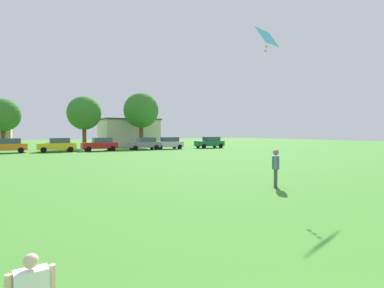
{
  "coord_description": "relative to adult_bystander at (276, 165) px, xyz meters",
  "views": [
    {
      "loc": [
        -2.52,
        -0.44,
        2.38
      ],
      "look_at": [
        2.25,
        8.68,
        2.0
      ],
      "focal_mm": 29.78,
      "sensor_mm": 36.0,
      "label": 1
    }
  ],
  "objects": [
    {
      "name": "ground_plane",
      "position": [
        -6.99,
        20.03,
        -0.97
      ],
      "size": [
        160.0,
        160.0,
        0.0
      ],
      "primitive_type": "plane",
      "color": "#42842D"
    },
    {
      "name": "adult_bystander",
      "position": [
        0.0,
        0.0,
        0.0
      ],
      "size": [
        0.59,
        0.6,
        1.64
      ],
      "rotation": [
        0.0,
        0.0,
        3.95
      ],
      "color": "#4C4C51",
      "rests_on": "ground"
    },
    {
      "name": "kite",
      "position": [
        1.17,
        1.99,
        6.08
      ],
      "size": [
        1.51,
        1.05,
        1.17
      ],
      "color": "#3FBFE5"
    },
    {
      "name": "parked_car_orange_1",
      "position": [
        -11.41,
        31.48,
        -0.11
      ],
      "size": [
        4.3,
        2.02,
        1.68
      ],
      "rotation": [
        0.0,
        0.0,
        3.14
      ],
      "color": "orange",
      "rests_on": "ground"
    },
    {
      "name": "parked_car_yellow_2",
      "position": [
        -6.18,
        30.92,
        -0.11
      ],
      "size": [
        4.3,
        2.02,
        1.68
      ],
      "rotation": [
        0.0,
        0.0,
        3.14
      ],
      "color": "yellow",
      "rests_on": "ground"
    },
    {
      "name": "parked_car_red_3",
      "position": [
        -1.22,
        30.52,
        -0.11
      ],
      "size": [
        4.3,
        2.02,
        1.68
      ],
      "rotation": [
        0.0,
        0.0,
        3.14
      ],
      "color": "red",
      "rests_on": "ground"
    },
    {
      "name": "parked_car_gray_4",
      "position": [
        4.71,
        30.7,
        -0.11
      ],
      "size": [
        4.3,
        2.02,
        1.68
      ],
      "rotation": [
        0.0,
        0.0,
        3.14
      ],
      "color": "slate",
      "rests_on": "ground"
    },
    {
      "name": "parked_car_silver_5",
      "position": [
        8.25,
        30.86,
        -0.11
      ],
      "size": [
        4.3,
        2.02,
        1.68
      ],
      "rotation": [
        0.0,
        0.0,
        3.14
      ],
      "color": "silver",
      "rests_on": "ground"
    },
    {
      "name": "parked_car_green_6",
      "position": [
        15.03,
        30.73,
        -0.11
      ],
      "size": [
        4.3,
        2.02,
        1.68
      ],
      "rotation": [
        0.0,
        0.0,
        3.14
      ],
      "color": "#196B38",
      "rests_on": "ground"
    },
    {
      "name": "tree_left",
      "position": [
        -12.23,
        39.87,
        3.74
      ],
      "size": [
        4.48,
        4.48,
        6.98
      ],
      "color": "brown",
      "rests_on": "ground"
    },
    {
      "name": "tree_right",
      "position": [
        -1.9,
        38.32,
        4.19
      ],
      "size": [
        4.9,
        4.9,
        7.64
      ],
      "color": "brown",
      "rests_on": "ground"
    },
    {
      "name": "tree_far_right",
      "position": [
        6.78,
        38.23,
        4.85
      ],
      "size": [
        5.53,
        5.53,
        8.62
      ],
      "color": "brown",
      "rests_on": "ground"
    },
    {
      "name": "house_left",
      "position": [
        6.71,
        45.22,
        1.4
      ],
      "size": [
        9.7,
        8.17,
        4.73
      ],
      "color": "beige",
      "rests_on": "ground"
    }
  ]
}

